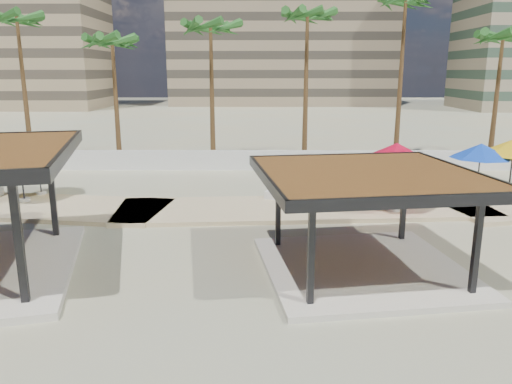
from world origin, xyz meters
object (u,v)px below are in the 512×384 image
lounger_c (438,191)px  lounger_b (283,191)px  pavilion_central (366,212)px  umbrella_c (397,153)px

lounger_c → lounger_b: bearing=96.6°
pavilion_central → lounger_b: size_ratio=3.07×
umbrella_c → lounger_c: size_ratio=1.67×
lounger_b → lounger_c: (7.27, -0.09, 0.02)m
pavilion_central → lounger_b: (-2.01, 8.72, -1.46)m
pavilion_central → umbrella_c: pavilion_central is taller
umbrella_c → lounger_c: 4.41m
pavilion_central → lounger_b: bearing=94.5°
umbrella_c → lounger_b: bearing=149.1°
umbrella_c → lounger_b: umbrella_c is taller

